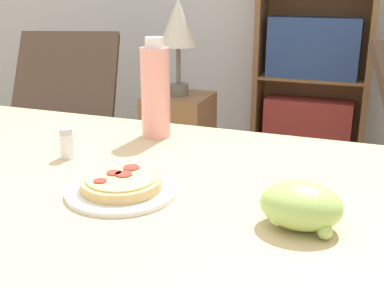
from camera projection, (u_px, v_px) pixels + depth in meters
The scene contains 9 objects.
dining_table at pixel (77, 212), 1.07m from camera, with size 1.40×0.89×0.76m.
pizza_on_plate at pixel (122, 186), 0.94m from camera, with size 0.22×0.22×0.04m.
grape_bunch at pixel (301, 206), 0.80m from camera, with size 0.14×0.11×0.08m.
drink_bottle at pixel (155, 91), 1.27m from camera, with size 0.08×0.08×0.26m.
salt_shaker at pixel (67, 143), 1.13m from camera, with size 0.03×0.03×0.07m.
lounge_chair_near at pixel (61, 139), 2.84m from camera, with size 0.79×0.91×0.88m.
bookshelf at pixel (314, 44), 3.13m from camera, with size 0.75×0.26×1.65m.
side_table at pixel (179, 144), 2.75m from camera, with size 0.34×0.34×0.57m.
table_lamp at pixel (178, 28), 2.54m from camera, with size 0.21×0.21×0.51m.
Camera 1 is at (0.71, -0.79, 1.15)m, focal length 45.00 mm.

